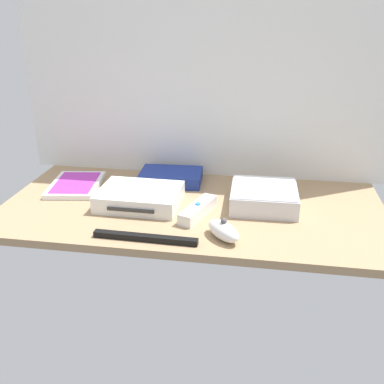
{
  "coord_description": "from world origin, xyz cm",
  "views": [
    {
      "loc": [
        16.81,
        -103.51,
        48.81
      ],
      "look_at": [
        0.0,
        0.0,
        4.0
      ],
      "focal_mm": 41.11,
      "sensor_mm": 36.0,
      "label": 1
    }
  ],
  "objects_px": {
    "game_console": "(140,197)",
    "remote_nunchuk": "(223,231)",
    "sensor_bar": "(145,238)",
    "mini_computer": "(264,197)",
    "game_case": "(76,185)",
    "network_router": "(171,177)",
    "remote_wand": "(198,210)"
  },
  "relations": [
    {
      "from": "game_console",
      "to": "remote_nunchuk",
      "type": "bearing_deg",
      "value": -31.19
    },
    {
      "from": "remote_wand",
      "to": "game_case",
      "type": "bearing_deg",
      "value": -179.86
    },
    {
      "from": "mini_computer",
      "to": "game_case",
      "type": "height_order",
      "value": "mini_computer"
    },
    {
      "from": "remote_wand",
      "to": "sensor_bar",
      "type": "bearing_deg",
      "value": -105.09
    },
    {
      "from": "game_console",
      "to": "game_case",
      "type": "bearing_deg",
      "value": 159.01
    },
    {
      "from": "mini_computer",
      "to": "remote_nunchuk",
      "type": "relative_size",
      "value": 1.67
    },
    {
      "from": "mini_computer",
      "to": "network_router",
      "type": "xyz_separation_m",
      "value": [
        -0.27,
        0.12,
        -0.01
      ]
    },
    {
      "from": "game_case",
      "to": "sensor_bar",
      "type": "distance_m",
      "value": 0.39
    },
    {
      "from": "game_console",
      "to": "mini_computer",
      "type": "relative_size",
      "value": 1.23
    },
    {
      "from": "remote_wand",
      "to": "sensor_bar",
      "type": "xyz_separation_m",
      "value": [
        -0.1,
        -0.15,
        -0.01
      ]
    },
    {
      "from": "mini_computer",
      "to": "remote_nunchuk",
      "type": "height_order",
      "value": "mini_computer"
    },
    {
      "from": "game_console",
      "to": "remote_nunchuk",
      "type": "xyz_separation_m",
      "value": [
        0.23,
        -0.15,
        -0.0
      ]
    },
    {
      "from": "mini_computer",
      "to": "sensor_bar",
      "type": "bearing_deg",
      "value": -138.46
    },
    {
      "from": "game_console",
      "to": "sensor_bar",
      "type": "relative_size",
      "value": 0.89
    },
    {
      "from": "game_console",
      "to": "remote_wand",
      "type": "distance_m",
      "value": 0.17
    },
    {
      "from": "mini_computer",
      "to": "game_case",
      "type": "distance_m",
      "value": 0.54
    },
    {
      "from": "remote_nunchuk",
      "to": "sensor_bar",
      "type": "bearing_deg",
      "value": 150.26
    },
    {
      "from": "game_case",
      "to": "remote_nunchuk",
      "type": "relative_size",
      "value": 2.0
    },
    {
      "from": "remote_wand",
      "to": "mini_computer",
      "type": "bearing_deg",
      "value": 46.3
    },
    {
      "from": "game_console",
      "to": "game_case",
      "type": "distance_m",
      "value": 0.23
    },
    {
      "from": "game_case",
      "to": "remote_wand",
      "type": "bearing_deg",
      "value": -26.69
    },
    {
      "from": "network_router",
      "to": "remote_nunchuk",
      "type": "xyz_separation_m",
      "value": [
        0.19,
        -0.32,
        0.0
      ]
    },
    {
      "from": "game_case",
      "to": "network_router",
      "type": "distance_m",
      "value": 0.28
    },
    {
      "from": "game_console",
      "to": "mini_computer",
      "type": "distance_m",
      "value": 0.33
    },
    {
      "from": "remote_nunchuk",
      "to": "sensor_bar",
      "type": "height_order",
      "value": "remote_nunchuk"
    },
    {
      "from": "mini_computer",
      "to": "remote_wand",
      "type": "distance_m",
      "value": 0.18
    },
    {
      "from": "game_case",
      "to": "sensor_bar",
      "type": "height_order",
      "value": "game_case"
    },
    {
      "from": "remote_wand",
      "to": "sensor_bar",
      "type": "height_order",
      "value": "remote_wand"
    },
    {
      "from": "mini_computer",
      "to": "game_console",
      "type": "bearing_deg",
      "value": -172.18
    },
    {
      "from": "remote_wand",
      "to": "network_router",
      "type": "bearing_deg",
      "value": 137.09
    },
    {
      "from": "network_router",
      "to": "remote_wand",
      "type": "distance_m",
      "value": 0.24
    },
    {
      "from": "network_router",
      "to": "sensor_bar",
      "type": "height_order",
      "value": "network_router"
    }
  ]
}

